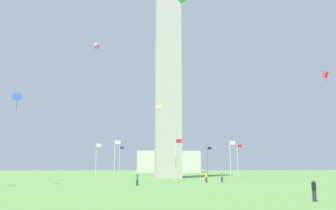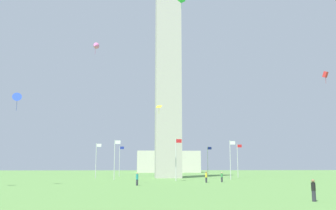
{
  "view_description": "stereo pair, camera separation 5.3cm",
  "coord_description": "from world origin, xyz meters",
  "px_view_note": "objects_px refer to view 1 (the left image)",
  "views": [
    {
      "loc": [
        -7.23,
        -80.08,
        2.66
      ],
      "look_at": [
        0.0,
        0.0,
        16.1
      ],
      "focal_mm": 38.79,
      "sensor_mm": 36.0,
      "label": 1
    },
    {
      "loc": [
        -7.18,
        -80.09,
        2.66
      ],
      "look_at": [
        0.0,
        0.0,
        16.1
      ],
      "focal_mm": 38.79,
      "sensor_mm": 36.0,
      "label": 2
    }
  ],
  "objects_px": {
    "flagpole_s": "(96,159)",
    "person_teal_shirt": "(137,179)",
    "kite_yellow_diamond": "(159,107)",
    "distant_building": "(167,162)",
    "kite_green_diamond": "(181,0)",
    "flagpole_ne": "(208,160)",
    "person_green_shirt": "(222,177)",
    "kite_pink_delta": "(95,46)",
    "kite_blue_delta": "(17,98)",
    "kite_red_box": "(325,75)",
    "obelisk_monument": "(168,65)",
    "person_yellow_shirt": "(206,177)",
    "person_black_shirt": "(314,190)",
    "flagpole_n": "(238,159)",
    "flagpole_se": "(120,160)",
    "flagpole_nw": "(231,158)",
    "flagpole_w": "(176,157)",
    "flagpole_e": "(163,160)",
    "flagpole_sw": "(115,158)"
  },
  "relations": [
    {
      "from": "flagpole_e",
      "to": "flagpole_se",
      "type": "bearing_deg",
      "value": -157.5
    },
    {
      "from": "flagpole_w",
      "to": "kite_yellow_diamond",
      "type": "relative_size",
      "value": 4.98
    },
    {
      "from": "kite_pink_delta",
      "to": "kite_blue_delta",
      "type": "xyz_separation_m",
      "value": [
        -10.62,
        2.48,
        -7.01
      ]
    },
    {
      "from": "flagpole_se",
      "to": "flagpole_w",
      "type": "distance_m",
      "value": 28.83
    },
    {
      "from": "flagpole_s",
      "to": "flagpole_nw",
      "type": "relative_size",
      "value": 1.0
    },
    {
      "from": "flagpole_nw",
      "to": "kite_red_box",
      "type": "bearing_deg",
      "value": -62.76
    },
    {
      "from": "flagpole_s",
      "to": "kite_green_diamond",
      "type": "distance_m",
      "value": 37.51
    },
    {
      "from": "flagpole_e",
      "to": "flagpole_nw",
      "type": "distance_m",
      "value": 28.83
    },
    {
      "from": "person_yellow_shirt",
      "to": "kite_green_diamond",
      "type": "distance_m",
      "value": 31.98
    },
    {
      "from": "flagpole_s",
      "to": "person_teal_shirt",
      "type": "relative_size",
      "value": 4.24
    },
    {
      "from": "kite_blue_delta",
      "to": "kite_red_box",
      "type": "distance_m",
      "value": 44.48
    },
    {
      "from": "kite_yellow_diamond",
      "to": "distant_building",
      "type": "relative_size",
      "value": 0.06
    },
    {
      "from": "person_teal_shirt",
      "to": "kite_yellow_diamond",
      "type": "height_order",
      "value": "kite_yellow_diamond"
    },
    {
      "from": "flagpole_nw",
      "to": "person_teal_shirt",
      "type": "xyz_separation_m",
      "value": [
        -17.98,
        -18.87,
        -3.23
      ]
    },
    {
      "from": "kite_pink_delta",
      "to": "flagpole_w",
      "type": "bearing_deg",
      "value": 52.02
    },
    {
      "from": "person_yellow_shirt",
      "to": "kite_blue_delta",
      "type": "height_order",
      "value": "kite_blue_delta"
    },
    {
      "from": "kite_blue_delta",
      "to": "flagpole_w",
      "type": "bearing_deg",
      "value": 30.81
    },
    {
      "from": "flagpole_n",
      "to": "person_teal_shirt",
      "type": "distance_m",
      "value": 37.59
    },
    {
      "from": "flagpole_ne",
      "to": "person_teal_shirt",
      "type": "relative_size",
      "value": 4.24
    },
    {
      "from": "flagpole_e",
      "to": "kite_pink_delta",
      "type": "bearing_deg",
      "value": -105.1
    },
    {
      "from": "person_black_shirt",
      "to": "distant_building",
      "type": "bearing_deg",
      "value": -33.84
    },
    {
      "from": "flagpole_sw",
      "to": "kite_yellow_diamond",
      "type": "bearing_deg",
      "value": -51.66
    },
    {
      "from": "obelisk_monument",
      "to": "flagpole_se",
      "type": "height_order",
      "value": "obelisk_monument"
    },
    {
      "from": "kite_yellow_diamond",
      "to": "distant_building",
      "type": "bearing_deg",
      "value": 84.08
    },
    {
      "from": "flagpole_n",
      "to": "distant_building",
      "type": "xyz_separation_m",
      "value": [
        -10.08,
        65.58,
        -0.01
      ]
    },
    {
      "from": "flagpole_ne",
      "to": "kite_blue_delta",
      "type": "height_order",
      "value": "kite_blue_delta"
    },
    {
      "from": "kite_pink_delta",
      "to": "flagpole_se",
      "type": "bearing_deg",
      "value": 87.56
    },
    {
      "from": "obelisk_monument",
      "to": "distant_building",
      "type": "relative_size",
      "value": 2.12
    },
    {
      "from": "obelisk_monument",
      "to": "flagpole_nw",
      "type": "height_order",
      "value": "obelisk_monument"
    },
    {
      "from": "obelisk_monument",
      "to": "flagpole_sw",
      "type": "bearing_deg",
      "value": -134.83
    },
    {
      "from": "flagpole_s",
      "to": "person_teal_shirt",
      "type": "bearing_deg",
      "value": -73.85
    },
    {
      "from": "flagpole_n",
      "to": "person_black_shirt",
      "type": "xyz_separation_m",
      "value": [
        -9.45,
        -53.26,
        -3.29
      ]
    },
    {
      "from": "obelisk_monument",
      "to": "kite_yellow_diamond",
      "type": "height_order",
      "value": "obelisk_monument"
    },
    {
      "from": "flagpole_sw",
      "to": "kite_red_box",
      "type": "height_order",
      "value": "kite_red_box"
    },
    {
      "from": "flagpole_s",
      "to": "distant_building",
      "type": "xyz_separation_m",
      "value": [
        21.13,
        65.58,
        -0.01
      ]
    },
    {
      "from": "kite_yellow_diamond",
      "to": "kite_red_box",
      "type": "relative_size",
      "value": 0.79
    },
    {
      "from": "kite_yellow_diamond",
      "to": "flagpole_w",
      "type": "bearing_deg",
      "value": 55.89
    },
    {
      "from": "person_yellow_shirt",
      "to": "flagpole_nw",
      "type": "bearing_deg",
      "value": -37.88
    },
    {
      "from": "flagpole_nw",
      "to": "flagpole_sw",
      "type": "bearing_deg",
      "value": 180.0
    },
    {
      "from": "flagpole_ne",
      "to": "person_green_shirt",
      "type": "xyz_separation_m",
      "value": [
        -4.2,
        -32.09,
        -3.31
      ]
    },
    {
      "from": "obelisk_monument",
      "to": "kite_pink_delta",
      "type": "distance_m",
      "value": 35.2
    },
    {
      "from": "flagpole_se",
      "to": "flagpole_s",
      "type": "distance_m",
      "value": 11.94
    },
    {
      "from": "person_black_shirt",
      "to": "kite_red_box",
      "type": "bearing_deg",
      "value": -66.24
    },
    {
      "from": "kite_pink_delta",
      "to": "person_teal_shirt",
      "type": "bearing_deg",
      "value": 20.24
    },
    {
      "from": "flagpole_n",
      "to": "person_black_shirt",
      "type": "distance_m",
      "value": 54.19
    },
    {
      "from": "kite_pink_delta",
      "to": "kite_blue_delta",
      "type": "distance_m",
      "value": 12.96
    },
    {
      "from": "obelisk_monument",
      "to": "person_black_shirt",
      "type": "distance_m",
      "value": 59.0
    },
    {
      "from": "person_teal_shirt",
      "to": "kite_green_diamond",
      "type": "relative_size",
      "value": 0.92
    },
    {
      "from": "kite_green_diamond",
      "to": "distant_building",
      "type": "height_order",
      "value": "kite_green_diamond"
    },
    {
      "from": "flagpole_n",
      "to": "flagpole_e",
      "type": "xyz_separation_m",
      "value": [
        -15.61,
        15.61,
        0.0
      ]
    }
  ]
}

